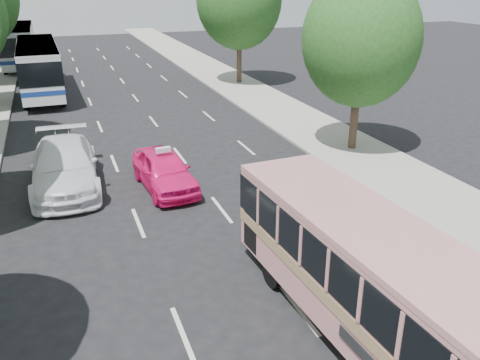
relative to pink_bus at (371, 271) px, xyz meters
name	(u,v)px	position (x,y,z in m)	size (l,w,h in m)	color
ground	(233,274)	(-1.93, 3.44, -1.75)	(120.00, 120.00, 0.00)	black
sidewalk_right	(253,95)	(6.57, 23.44, -1.69)	(4.00, 90.00, 0.12)	#9E998E
tree_right_near	(364,34)	(6.85, 11.38, 3.45)	(5.10, 5.10, 7.95)	#38281E
pink_bus	(371,271)	(0.00, 0.00, 0.00)	(2.74, 8.95, 2.82)	#CF8587
pink_taxi	(164,170)	(-2.35, 9.99, -1.02)	(1.72, 4.28, 1.46)	#F71573
white_pickup	(64,166)	(-5.87, 11.44, -0.89)	(2.42, 5.96, 1.73)	white
tour_coach_front	(39,64)	(-6.58, 28.64, 0.27)	(2.65, 11.28, 3.36)	white
tour_coach_rear	(18,43)	(-8.23, 40.70, 0.31)	(2.49, 11.45, 3.42)	white
taxi_roof_sign	(163,150)	(-2.35, 9.99, -0.20)	(0.55, 0.18, 0.18)	silver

